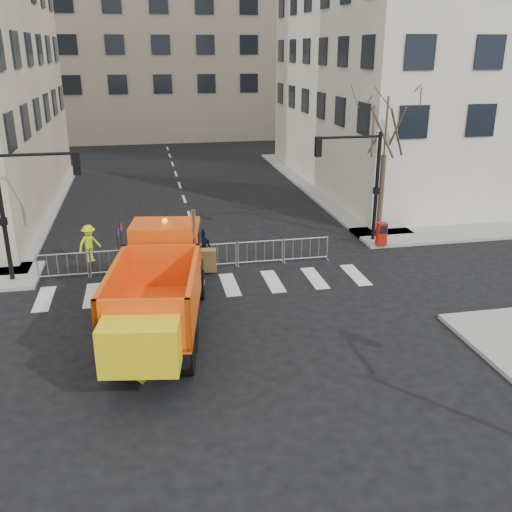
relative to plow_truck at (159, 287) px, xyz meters
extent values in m
plane|color=black|center=(2.19, -1.68, -1.74)|extent=(120.00, 120.00, 0.00)
cube|color=gray|center=(2.19, 6.82, -1.67)|extent=(64.00, 5.00, 0.15)
cube|color=tan|center=(2.19, 50.32, 10.26)|extent=(30.00, 18.00, 24.00)
cylinder|color=black|center=(-5.81, 5.82, 0.96)|extent=(0.18, 0.18, 5.40)
cylinder|color=black|center=(10.69, 7.82, 0.96)|extent=(0.18, 0.18, 5.40)
cube|color=black|center=(0.04, 0.23, -0.76)|extent=(3.56, 7.73, 0.46)
cylinder|color=black|center=(-0.59, 3.06, -1.18)|extent=(0.54, 1.18, 1.14)
cylinder|color=black|center=(1.55, 2.70, -1.18)|extent=(0.54, 1.18, 1.14)
cylinder|color=black|center=(-1.25, -0.92, -1.18)|extent=(0.54, 1.18, 1.14)
cylinder|color=black|center=(0.89, -1.27, -1.18)|extent=(0.54, 1.18, 1.14)
cylinder|color=black|center=(-1.47, -2.24, -1.18)|extent=(0.54, 1.18, 1.14)
cylinder|color=black|center=(0.67, -2.60, -1.18)|extent=(0.54, 1.18, 1.14)
cube|color=#E7490C|center=(0.58, 3.49, -0.04)|extent=(2.41, 1.99, 1.03)
cube|color=#E7490C|center=(0.36, 2.17, 0.58)|extent=(2.62, 2.02, 1.86)
cylinder|color=silver|center=(1.30, 1.23, 0.94)|extent=(0.14, 0.14, 2.48)
cube|color=#E7490C|center=(-0.20, -1.20, 0.32)|extent=(3.29, 4.91, 1.70)
cube|color=yellow|center=(-0.66, -3.95, 0.01)|extent=(2.21, 1.36, 1.34)
cube|color=brown|center=(0.87, 5.23, -1.07)|extent=(3.36, 1.13, 1.16)
imported|color=black|center=(0.77, 5.32, -0.92)|extent=(0.72, 0.65, 1.64)
imported|color=black|center=(0.04, 3.85, -0.93)|extent=(0.97, 0.88, 1.63)
imported|color=black|center=(1.96, 5.32, -0.75)|extent=(1.11, 1.20, 1.98)
imported|color=#D8E71B|center=(-2.80, 7.30, -0.76)|extent=(1.24, 1.15, 1.68)
cube|color=#AC160D|center=(10.72, 6.91, -1.04)|extent=(0.47, 0.42, 1.10)
camera|label=1|loc=(-0.27, -17.35, 7.28)|focal=40.00mm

